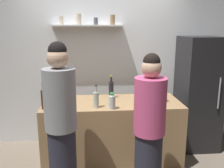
{
  "coord_description": "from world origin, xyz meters",
  "views": [
    {
      "loc": [
        -0.16,
        -2.74,
        1.88
      ],
      "look_at": [
        0.11,
        0.47,
        1.13
      ],
      "focal_mm": 39.39,
      "sensor_mm": 36.0,
      "label": 1
    }
  ],
  "objects_px": {
    "wine_bottle_pale_glass": "(96,99)",
    "person_grey_hoodie": "(61,125)",
    "wine_bottle_green_glass": "(140,94)",
    "wine_bottle_amber_glass": "(44,99)",
    "person_pink_top": "(149,130)",
    "refrigerator": "(198,93)",
    "wine_bottle_dark_glass": "(111,89)",
    "water_bottle_plastic": "(112,102)",
    "baking_pan": "(148,96)",
    "utensil_holder": "(163,97)"
  },
  "relations": [
    {
      "from": "wine_bottle_pale_glass",
      "to": "person_grey_hoodie",
      "type": "height_order",
      "value": "person_grey_hoodie"
    },
    {
      "from": "wine_bottle_green_glass",
      "to": "wine_bottle_amber_glass",
      "type": "distance_m",
      "value": 1.26
    },
    {
      "from": "wine_bottle_amber_glass",
      "to": "person_pink_top",
      "type": "relative_size",
      "value": 0.2
    },
    {
      "from": "wine_bottle_green_glass",
      "to": "person_pink_top",
      "type": "relative_size",
      "value": 0.21
    },
    {
      "from": "refrigerator",
      "to": "person_grey_hoodie",
      "type": "distance_m",
      "value": 2.28
    },
    {
      "from": "refrigerator",
      "to": "wine_bottle_amber_glass",
      "type": "bearing_deg",
      "value": -165.05
    },
    {
      "from": "refrigerator",
      "to": "person_pink_top",
      "type": "height_order",
      "value": "refrigerator"
    },
    {
      "from": "refrigerator",
      "to": "person_pink_top",
      "type": "relative_size",
      "value": 1.07
    },
    {
      "from": "person_pink_top",
      "to": "wine_bottle_amber_glass",
      "type": "bearing_deg",
      "value": -104.56
    },
    {
      "from": "refrigerator",
      "to": "person_grey_hoodie",
      "type": "bearing_deg",
      "value": -150.87
    },
    {
      "from": "wine_bottle_dark_glass",
      "to": "wine_bottle_pale_glass",
      "type": "relative_size",
      "value": 1.08
    },
    {
      "from": "wine_bottle_green_glass",
      "to": "water_bottle_plastic",
      "type": "height_order",
      "value": "wine_bottle_green_glass"
    },
    {
      "from": "wine_bottle_green_glass",
      "to": "wine_bottle_pale_glass",
      "type": "height_order",
      "value": "wine_bottle_green_glass"
    },
    {
      "from": "wine_bottle_pale_glass",
      "to": "water_bottle_plastic",
      "type": "height_order",
      "value": "wine_bottle_pale_glass"
    },
    {
      "from": "baking_pan",
      "to": "wine_bottle_green_glass",
      "type": "xyz_separation_m",
      "value": [
        -0.17,
        -0.26,
        0.1
      ]
    },
    {
      "from": "wine_bottle_amber_glass",
      "to": "person_grey_hoodie",
      "type": "height_order",
      "value": "person_grey_hoodie"
    },
    {
      "from": "wine_bottle_dark_glass",
      "to": "person_grey_hoodie",
      "type": "xyz_separation_m",
      "value": [
        -0.61,
        -0.94,
        -0.14
      ]
    },
    {
      "from": "person_pink_top",
      "to": "wine_bottle_dark_glass",
      "type": "bearing_deg",
      "value": -151.04
    },
    {
      "from": "refrigerator",
      "to": "baking_pan",
      "type": "distance_m",
      "value": 0.86
    },
    {
      "from": "wine_bottle_green_glass",
      "to": "person_grey_hoodie",
      "type": "height_order",
      "value": "person_grey_hoodie"
    },
    {
      "from": "wine_bottle_dark_glass",
      "to": "baking_pan",
      "type": "bearing_deg",
      "value": -2.83
    },
    {
      "from": "wine_bottle_pale_glass",
      "to": "person_pink_top",
      "type": "height_order",
      "value": "person_pink_top"
    },
    {
      "from": "wine_bottle_amber_glass",
      "to": "person_pink_top",
      "type": "xyz_separation_m",
      "value": [
        1.21,
        -0.57,
        -0.21
      ]
    },
    {
      "from": "baking_pan",
      "to": "person_grey_hoodie",
      "type": "distance_m",
      "value": 1.47
    },
    {
      "from": "utensil_holder",
      "to": "water_bottle_plastic",
      "type": "relative_size",
      "value": 1.06
    },
    {
      "from": "refrigerator",
      "to": "utensil_holder",
      "type": "xyz_separation_m",
      "value": [
        -0.68,
        -0.42,
        0.07
      ]
    },
    {
      "from": "wine_bottle_pale_glass",
      "to": "wine_bottle_green_glass",
      "type": "bearing_deg",
      "value": 14.55
    },
    {
      "from": "person_grey_hoodie",
      "to": "person_pink_top",
      "type": "distance_m",
      "value": 0.94
    },
    {
      "from": "refrigerator",
      "to": "utensil_holder",
      "type": "height_order",
      "value": "refrigerator"
    },
    {
      "from": "baking_pan",
      "to": "person_pink_top",
      "type": "distance_m",
      "value": 1.0
    },
    {
      "from": "utensil_holder",
      "to": "wine_bottle_green_glass",
      "type": "distance_m",
      "value": 0.34
    },
    {
      "from": "wine_bottle_green_glass",
      "to": "baking_pan",
      "type": "bearing_deg",
      "value": 56.64
    },
    {
      "from": "refrigerator",
      "to": "baking_pan",
      "type": "bearing_deg",
      "value": -166.7
    },
    {
      "from": "baking_pan",
      "to": "water_bottle_plastic",
      "type": "height_order",
      "value": "water_bottle_plastic"
    },
    {
      "from": "wine_bottle_dark_glass",
      "to": "water_bottle_plastic",
      "type": "bearing_deg",
      "value": -93.36
    },
    {
      "from": "person_pink_top",
      "to": "utensil_holder",
      "type": "bearing_deg",
      "value": 164.61
    },
    {
      "from": "baking_pan",
      "to": "wine_bottle_amber_glass",
      "type": "distance_m",
      "value": 1.48
    },
    {
      "from": "wine_bottle_pale_glass",
      "to": "person_pink_top",
      "type": "relative_size",
      "value": 0.18
    },
    {
      "from": "wine_bottle_green_glass",
      "to": "water_bottle_plastic",
      "type": "relative_size",
      "value": 1.62
    },
    {
      "from": "utensil_holder",
      "to": "person_pink_top",
      "type": "relative_size",
      "value": 0.14
    },
    {
      "from": "refrigerator",
      "to": "person_pink_top",
      "type": "xyz_separation_m",
      "value": [
        -1.05,
        -1.17,
        -0.07
      ]
    },
    {
      "from": "baking_pan",
      "to": "person_pink_top",
      "type": "bearing_deg",
      "value": -102.33
    },
    {
      "from": "utensil_holder",
      "to": "person_grey_hoodie",
      "type": "height_order",
      "value": "person_grey_hoodie"
    },
    {
      "from": "baking_pan",
      "to": "person_grey_hoodie",
      "type": "relative_size",
      "value": 0.19
    },
    {
      "from": "wine_bottle_amber_glass",
      "to": "person_grey_hoodie",
      "type": "relative_size",
      "value": 0.19
    },
    {
      "from": "refrigerator",
      "to": "wine_bottle_green_glass",
      "type": "bearing_deg",
      "value": -155.58
    },
    {
      "from": "person_grey_hoodie",
      "to": "person_pink_top",
      "type": "bearing_deg",
      "value": 97.14
    },
    {
      "from": "wine_bottle_pale_glass",
      "to": "water_bottle_plastic",
      "type": "xyz_separation_m",
      "value": [
        0.2,
        -0.06,
        -0.02
      ]
    },
    {
      "from": "wine_bottle_pale_glass",
      "to": "person_grey_hoodie",
      "type": "relative_size",
      "value": 0.17
    },
    {
      "from": "wine_bottle_dark_glass",
      "to": "wine_bottle_amber_glass",
      "type": "bearing_deg",
      "value": -153.79
    }
  ]
}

